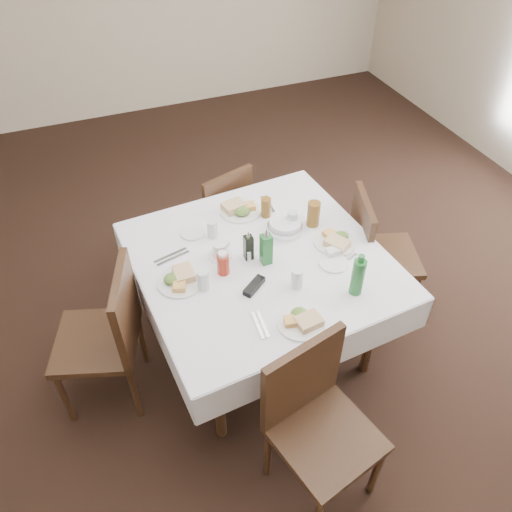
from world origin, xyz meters
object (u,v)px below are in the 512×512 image
at_px(dining_table, 261,267).
at_px(green_bottle, 358,276).
at_px(water_s, 297,278).
at_px(oil_cruet_green, 266,248).
at_px(bread_basket, 285,226).
at_px(coffee_mug, 220,250).
at_px(water_n, 213,229).
at_px(oil_cruet_dark, 248,247).
at_px(chair_south, 315,415).
at_px(chair_east, 374,248).
at_px(chair_west, 111,331).
at_px(water_e, 292,220).
at_px(water_w, 203,280).
at_px(ketchup_bottle, 223,263).
at_px(chair_north, 221,211).

distance_m(dining_table, green_bottle, 0.60).
height_order(dining_table, green_bottle, green_bottle).
xyz_separation_m(water_s, oil_cruet_green, (-0.08, 0.24, 0.04)).
xyz_separation_m(bread_basket, coffee_mug, (-0.44, -0.08, 0.01)).
xyz_separation_m(water_n, oil_cruet_dark, (0.13, -0.26, 0.03)).
bearing_deg(water_s, chair_south, -106.20).
distance_m(bread_basket, coffee_mug, 0.44).
bearing_deg(chair_east, bread_basket, 168.61).
xyz_separation_m(chair_west, water_e, (1.18, 0.21, 0.27)).
bearing_deg(oil_cruet_green, chair_east, 6.72).
xyz_separation_m(dining_table, chair_south, (-0.08, -0.89, -0.14)).
relative_size(bread_basket, oil_cruet_dark, 1.06).
height_order(water_w, bread_basket, water_w).
distance_m(chair_west, oil_cruet_dark, 0.89).
bearing_deg(ketchup_bottle, water_s, -36.47).
distance_m(water_e, oil_cruet_green, 0.35).
distance_m(ketchup_bottle, green_bottle, 0.72).
xyz_separation_m(water_n, water_s, (0.29, -0.56, 0.00)).
xyz_separation_m(chair_east, coffee_mug, (-1.03, 0.04, 0.29)).
height_order(oil_cruet_dark, coffee_mug, oil_cruet_dark).
bearing_deg(water_e, oil_cruet_green, -139.47).
xyz_separation_m(chair_south, ketchup_bottle, (-0.15, 0.86, 0.29)).
bearing_deg(chair_south, oil_cruet_dark, 88.85).
bearing_deg(oil_cruet_dark, chair_west, -176.38).
bearing_deg(bread_basket, water_e, 12.45).
bearing_deg(oil_cruet_dark, bread_basket, 26.99).
distance_m(dining_table, oil_cruet_green, 0.19).
distance_m(chair_south, oil_cruet_dark, 0.97).
height_order(chair_east, ketchup_bottle, chair_east).
height_order(water_e, green_bottle, green_bottle).
bearing_deg(water_n, chair_west, -156.32).
height_order(chair_east, bread_basket, chair_east).
xyz_separation_m(water_s, ketchup_bottle, (-0.33, 0.24, 0.01)).
relative_size(chair_south, water_e, 8.29).
distance_m(dining_table, ketchup_bottle, 0.28).
relative_size(water_w, bread_basket, 0.58).
bearing_deg(coffee_mug, oil_cruet_green, -31.94).
bearing_deg(green_bottle, chair_west, 162.31).
bearing_deg(coffee_mug, dining_table, -24.98).
distance_m(chair_north, coffee_mug, 0.85).
relative_size(chair_east, water_n, 7.98).
relative_size(dining_table, oil_cruet_dark, 7.37).
xyz_separation_m(water_n, ketchup_bottle, (-0.04, -0.32, 0.01)).
height_order(dining_table, chair_west, chair_west).
bearing_deg(chair_south, water_w, 110.26).
xyz_separation_m(dining_table, bread_basket, (0.23, 0.17, 0.11)).
xyz_separation_m(water_e, oil_cruet_dark, (-0.35, -0.16, 0.03)).
bearing_deg(coffee_mug, water_n, 85.78).
relative_size(chair_north, water_n, 7.44).
bearing_deg(coffee_mug, chair_west, -169.73).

